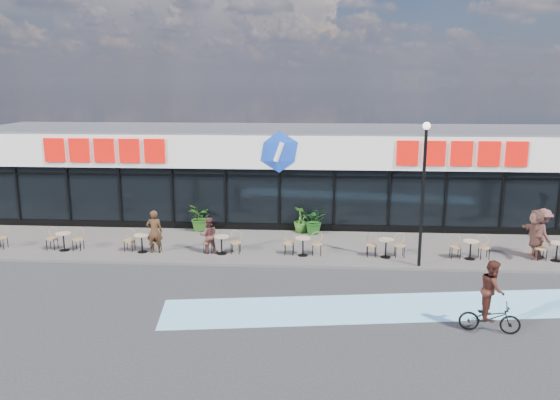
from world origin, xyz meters
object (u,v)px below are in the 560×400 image
Objects in this scene: patron_right at (209,235)px; cyclist_a at (491,303)px; pedestrian_a at (535,234)px; lamp_post at (423,183)px; potted_plant_left at (200,218)px; pedestrian_b at (542,233)px; potted_plant_right at (315,221)px; potted_plant_mid at (301,220)px; patron_left at (154,231)px.

patron_right is 11.11m from cyclist_a.
pedestrian_a is 0.93× the size of cyclist_a.
potted_plant_left is (-9.21, 4.27, -2.54)m from lamp_post.
lamp_post is 5.90m from cyclist_a.
pedestrian_b reaches higher than potted_plant_left.
potted_plant_right is at bearing -156.63° from patron_right.
cyclist_a is (-4.01, -6.76, -0.21)m from pedestrian_b.
potted_plant_mid is at bearing -150.68° from patron_right.
cyclist_a is at bearing 146.70° from pedestrian_b.
patron_right reaches higher than potted_plant_mid.
potted_plant_right is 10.67m from cyclist_a.
cyclist_a reaches higher than pedestrian_a.
lamp_post is at bearing 103.70° from pedestrian_b.
pedestrian_a is (9.22, -3.06, 0.38)m from potted_plant_mid.
potted_plant_left is 0.72× the size of patron_left.
cyclist_a reaches higher than potted_plant_mid.
potted_plant_mid is at bearing 70.61° from pedestrian_b.
patron_right is 12.83m from pedestrian_a.
patron_left is 1.18× the size of patron_right.
pedestrian_a is (13.87, -2.98, 0.35)m from potted_plant_left.
potted_plant_left is 0.64× the size of pedestrian_a.
patron_right is at bearing 173.07° from lamp_post.
patron_left is 0.89× the size of pedestrian_a.
potted_plant_mid is 0.99× the size of potted_plant_right.
potted_plant_mid is 0.69× the size of patron_left.
potted_plant_right is 7.19m from patron_left.
potted_plant_left is 0.65× the size of pedestrian_b.
potted_plant_mid is 9.72m from pedestrian_a.
potted_plant_mid is at bearing 136.41° from lamp_post.
pedestrian_b is at bearing 16.35° from lamp_post.
potted_plant_left is at bearing 76.19° from pedestrian_b.
potted_plant_mid is 11.13m from cyclist_a.
pedestrian_b reaches higher than patron_right.
potted_plant_left is 14.49m from pedestrian_b.
lamp_post is at bearing 163.51° from patron_left.
cyclist_a is at bearing -24.94° from pedestrian_a.
cyclist_a is at bearing 139.91° from patron_left.
lamp_post is 2.78× the size of pedestrian_b.
potted_plant_left is at bearing -120.42° from patron_left.
lamp_post is 4.26× the size of potted_plant_left.
pedestrian_a is at bearing -18.51° from potted_plant_right.
lamp_post is 2.74× the size of pedestrian_a.
pedestrian_a reaches higher than pedestrian_b.
potted_plant_left is at bearing 136.84° from cyclist_a.
lamp_post reaches higher than pedestrian_b.
potted_plant_right is at bearing 70.56° from pedestrian_b.
patron_right reaches higher than potted_plant_right.
patron_left reaches higher than potted_plant_right.
pedestrian_a reaches higher than patron_right.
patron_left is 12.95m from cyclist_a.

